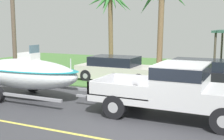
{
  "coord_description": "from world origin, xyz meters",
  "views": [
    {
      "loc": [
        3.3,
        -8.78,
        3.08
      ],
      "look_at": [
        -1.56,
        1.45,
        1.39
      ],
      "focal_mm": 48.23,
      "sensor_mm": 36.0,
      "label": 1
    }
  ],
  "objects_px": {
    "pickup_truck_towing": "(180,88)",
    "parked_sedan_near": "(202,74)",
    "parked_sedan_far": "(117,69)",
    "boat_on_trailer": "(24,73)",
    "palm_tree_near_right": "(110,7)"
  },
  "relations": [
    {
      "from": "parked_sedan_near",
      "to": "palm_tree_near_right",
      "type": "relative_size",
      "value": 0.81
    },
    {
      "from": "parked_sedan_far",
      "to": "pickup_truck_towing",
      "type": "bearing_deg",
      "value": -48.35
    },
    {
      "from": "boat_on_trailer",
      "to": "parked_sedan_far",
      "type": "distance_m",
      "value": 5.61
    },
    {
      "from": "parked_sedan_far",
      "to": "palm_tree_near_right",
      "type": "bearing_deg",
      "value": 120.66
    },
    {
      "from": "boat_on_trailer",
      "to": "palm_tree_near_right",
      "type": "height_order",
      "value": "palm_tree_near_right"
    },
    {
      "from": "parked_sedan_far",
      "to": "boat_on_trailer",
      "type": "bearing_deg",
      "value": -110.19
    },
    {
      "from": "parked_sedan_near",
      "to": "pickup_truck_towing",
      "type": "bearing_deg",
      "value": -88.08
    },
    {
      "from": "parked_sedan_far",
      "to": "palm_tree_near_right",
      "type": "xyz_separation_m",
      "value": [
        -2.61,
        4.39,
        3.68
      ]
    },
    {
      "from": "pickup_truck_towing",
      "to": "parked_sedan_near",
      "type": "bearing_deg",
      "value": 91.92
    },
    {
      "from": "parked_sedan_near",
      "to": "palm_tree_near_right",
      "type": "xyz_separation_m",
      "value": [
        -7.09,
        3.95,
        3.68
      ]
    },
    {
      "from": "pickup_truck_towing",
      "to": "palm_tree_near_right",
      "type": "relative_size",
      "value": 0.97
    },
    {
      "from": "parked_sedan_near",
      "to": "parked_sedan_far",
      "type": "distance_m",
      "value": 4.5
    },
    {
      "from": "parked_sedan_near",
      "to": "palm_tree_near_right",
      "type": "distance_m",
      "value": 8.91
    },
    {
      "from": "boat_on_trailer",
      "to": "palm_tree_near_right",
      "type": "distance_m",
      "value": 10.21
    },
    {
      "from": "parked_sedan_far",
      "to": "palm_tree_near_right",
      "type": "relative_size",
      "value": 0.81
    }
  ]
}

